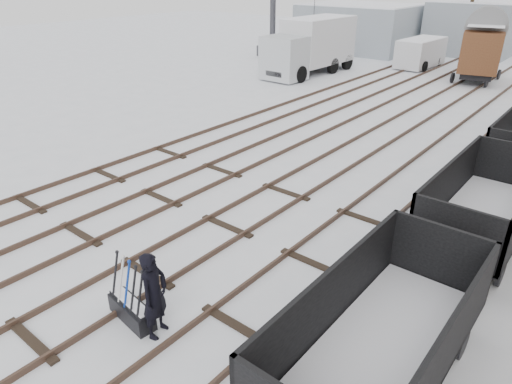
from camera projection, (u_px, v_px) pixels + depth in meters
ground at (147, 274)px, 11.51m from camera, size 120.00×120.00×0.00m
tracks at (383, 135)px, 21.02m from camera, size 13.90×52.00×0.16m
shed_left at (360, 27)px, 43.10m from camera, size 10.00×8.00×4.10m
shed_right at (472, 28)px, 40.71m from camera, size 7.00×6.00×4.50m
ground_frame at (132, 309)px, 9.89m from camera, size 1.34×0.57×1.49m
worker at (155, 295)px, 9.23m from camera, size 0.65×0.82×1.96m
freight_wagon_a at (379, 352)px, 8.05m from camera, size 2.16×5.41×2.21m
freight_wagon_b at (482, 215)px, 12.51m from camera, size 2.16×5.41×2.21m
box_van_wagon at (482, 48)px, 30.51m from camera, size 3.63×5.38×3.77m
lorry at (310, 46)px, 32.84m from camera, size 3.02×8.64×3.88m
panel_van at (421, 52)px, 35.53m from camera, size 2.36×5.02×2.17m
crane at (274, 24)px, 39.40m from camera, size 2.60×6.05×10.14m
tree_far_left at (469, 19)px, 38.70m from camera, size 0.30×0.30×6.30m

